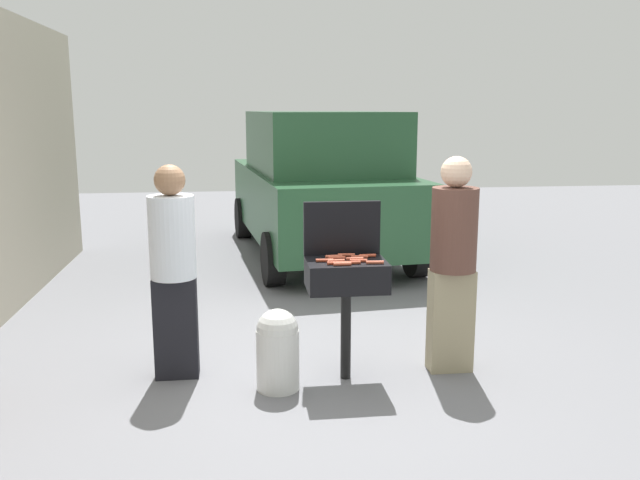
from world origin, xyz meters
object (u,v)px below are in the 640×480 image
at_px(hot_dog_8, 342,264).
at_px(propane_tank, 278,348).
at_px(bbq_grill, 346,279).
at_px(hot_dog_7, 352,263).
at_px(hot_dog_4, 337,258).
at_px(hot_dog_0, 358,261).
at_px(hot_dog_3, 368,256).
at_px(hot_dog_5, 346,255).
at_px(hot_dog_1, 336,263).
at_px(hot_dog_9, 359,257).
at_px(hot_dog_12, 325,260).
at_px(hot_dog_11, 355,259).
at_px(hot_dog_10, 375,262).
at_px(parked_minivan, 320,184).
at_px(hot_dog_6, 334,256).
at_px(hot_dog_2, 336,261).
at_px(person_left, 173,264).
at_px(person_right, 453,257).

relative_size(hot_dog_8, propane_tank, 0.21).
xyz_separation_m(bbq_grill, hot_dog_7, (0.02, -0.12, 0.16)).
xyz_separation_m(hot_dog_4, hot_dog_8, (0.01, -0.21, 0.00)).
bearing_deg(hot_dog_0, hot_dog_3, 57.63).
distance_m(hot_dog_4, hot_dog_5, 0.13).
bearing_deg(propane_tank, hot_dog_1, 2.15).
xyz_separation_m(hot_dog_9, hot_dog_12, (-0.28, -0.09, 0.00)).
bearing_deg(hot_dog_8, bbq_grill, 70.89).
height_order(hot_dog_4, hot_dog_11, same).
distance_m(hot_dog_10, parked_minivan, 4.57).
bearing_deg(hot_dog_4, bbq_grill, -33.98).
bearing_deg(hot_dog_9, parked_minivan, 86.85).
relative_size(bbq_grill, hot_dog_11, 7.20).
bearing_deg(hot_dog_7, hot_dog_8, -153.38).
bearing_deg(hot_dog_6, hot_dog_0, -44.78).
height_order(hot_dog_5, hot_dog_12, same).
distance_m(hot_dog_2, parked_minivan, 4.50).
xyz_separation_m(hot_dog_0, propane_tank, (-0.61, -0.08, -0.63)).
xyz_separation_m(hot_dog_3, hot_dog_12, (-0.35, -0.12, 0.00)).
bearing_deg(hot_dog_4, hot_dog_11, -19.97).
bearing_deg(hot_dog_2, hot_dog_12, 159.52).
bearing_deg(hot_dog_1, hot_dog_6, 85.91).
bearing_deg(person_left, hot_dog_9, -20.33).
bearing_deg(hot_dog_9, hot_dog_5, 137.62).
xyz_separation_m(hot_dog_3, hot_dog_8, (-0.24, -0.26, 0.00)).
distance_m(person_left, person_right, 2.16).
xyz_separation_m(bbq_grill, hot_dog_6, (-0.08, 0.10, 0.16)).
xyz_separation_m(hot_dog_3, hot_dog_6, (-0.26, 0.00, 0.00)).
height_order(hot_dog_7, hot_dog_12, same).
bearing_deg(parked_minivan, hot_dog_6, 78.44).
bearing_deg(hot_dog_11, hot_dog_9, 51.34).
bearing_deg(hot_dog_11, hot_dog_2, -159.28).
xyz_separation_m(hot_dog_10, propane_tank, (-0.72, -0.00, -0.63)).
height_order(hot_dog_1, hot_dog_12, same).
bearing_deg(hot_dog_8, hot_dog_11, 53.47).
distance_m(hot_dog_3, parked_minivan, 4.33).
height_order(hot_dog_7, propane_tank, hot_dog_7).
height_order(bbq_grill, hot_dog_9, hot_dog_9).
xyz_separation_m(hot_dog_1, hot_dog_12, (-0.07, 0.10, 0.00)).
height_order(bbq_grill, hot_dog_2, hot_dog_2).
height_order(hot_dog_1, hot_dog_5, same).
xyz_separation_m(hot_dog_0, hot_dog_2, (-0.17, 0.01, 0.00)).
bearing_deg(hot_dog_3, hot_dog_10, -87.70).
height_order(hot_dog_6, parked_minivan, parked_minivan).
bearing_deg(hot_dog_10, hot_dog_3, 92.30).
height_order(hot_dog_2, hot_dog_8, same).
relative_size(bbq_grill, hot_dog_7, 7.20).
distance_m(hot_dog_5, hot_dog_6, 0.11).
bearing_deg(hot_dog_10, propane_tank, -179.73).
relative_size(hot_dog_6, hot_dog_9, 1.00).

